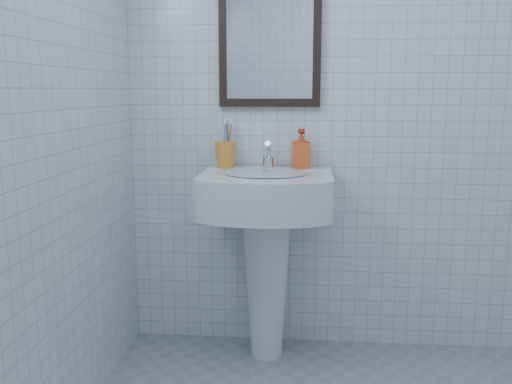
# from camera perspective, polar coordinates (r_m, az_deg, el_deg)

# --- Properties ---
(wall_back) EXTENTS (2.20, 0.02, 2.50)m
(wall_back) POSITION_cam_1_polar(r_m,az_deg,el_deg) (2.89, 9.08, 8.61)
(wall_back) COLOR silver
(wall_back) RESTS_ON ground
(wall_left) EXTENTS (0.02, 2.40, 2.50)m
(wall_left) POSITION_cam_1_polar(r_m,az_deg,el_deg) (1.91, -23.38, 7.18)
(wall_left) COLOR silver
(wall_left) RESTS_ON ground
(washbasin) EXTENTS (0.62, 0.45, 0.95)m
(washbasin) POSITION_cam_1_polar(r_m,az_deg,el_deg) (2.76, 1.05, -4.20)
(washbasin) COLOR white
(washbasin) RESTS_ON ground
(faucet) EXTENTS (0.06, 0.12, 0.14)m
(faucet) POSITION_cam_1_polar(r_m,az_deg,el_deg) (2.81, 1.24, 3.50)
(faucet) COLOR silver
(faucet) RESTS_ON washbasin
(toothbrush_cup) EXTENTS (0.14, 0.14, 0.13)m
(toothbrush_cup) POSITION_cam_1_polar(r_m,az_deg,el_deg) (2.84, -3.08, 3.75)
(toothbrush_cup) COLOR orange
(toothbrush_cup) RESTS_ON washbasin
(soap_dispenser) EXTENTS (0.09, 0.09, 0.19)m
(soap_dispenser) POSITION_cam_1_polar(r_m,az_deg,el_deg) (2.82, 4.54, 4.33)
(soap_dispenser) COLOR red
(soap_dispenser) RESTS_ON washbasin
(wall_mirror) EXTENTS (0.50, 0.04, 0.62)m
(wall_mirror) POSITION_cam_1_polar(r_m,az_deg,el_deg) (2.88, 1.39, 14.71)
(wall_mirror) COLOR black
(wall_mirror) RESTS_ON wall_back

